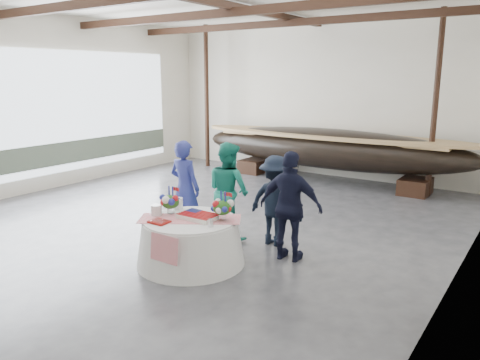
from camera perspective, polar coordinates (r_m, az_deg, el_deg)
The scene contains 13 objects.
floor at distance 9.67m, azimuth -6.25°, elevation -5.24°, with size 10.00×12.00×0.01m, color #3D3D42.
wall_back at distance 14.31m, azimuth 9.53°, elevation 9.67°, with size 10.00×0.02×4.50m, color silver.
wall_left at distance 13.06m, azimuth -23.64°, elevation 8.51°, with size 0.02×12.00×4.50m, color silver.
wall_right at distance 7.07m, azimuth 25.96°, elevation 5.62°, with size 0.02×12.00×4.50m, color silver.
pavilion_structure at distance 9.92m, azimuth -3.44°, elevation 18.68°, with size 9.80×11.76×4.50m.
open_bay at distance 13.60m, azimuth -19.80°, elevation 7.16°, with size 0.03×7.00×3.20m.
longboat_display at distance 13.28m, azimuth 10.65°, elevation 3.83°, with size 8.08×1.62×1.51m.
banquet_table at distance 7.57m, azimuth -6.04°, elevation -7.43°, with size 1.73×1.73×0.74m.
tabletop_items at distance 7.51m, azimuth -5.84°, elevation -3.40°, with size 1.64×1.32×0.40m.
guest_woman_blue at distance 8.81m, azimuth -6.73°, elevation -0.95°, with size 0.66×0.43×1.80m, color navy.
guest_woman_teal at distance 8.57m, azimuth -1.41°, elevation -1.29°, with size 0.87×0.68×1.79m, color #1A8670.
guest_man_left at distance 8.26m, azimuth 4.35°, elevation -2.52°, with size 1.04×0.60×1.60m, color black.
guest_man_right at distance 7.56m, azimuth 6.20°, elevation -3.24°, with size 1.05×0.44×1.80m, color black.
Camera 1 is at (6.02, -6.96, 2.97)m, focal length 35.00 mm.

